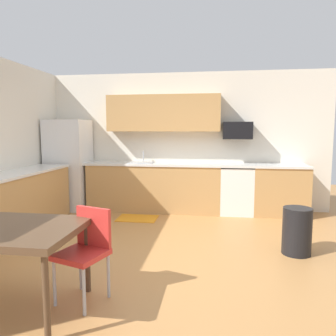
{
  "coord_description": "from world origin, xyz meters",
  "views": [
    {
      "loc": [
        0.71,
        -3.85,
        1.58
      ],
      "look_at": [
        0.0,
        1.0,
        1.0
      ],
      "focal_mm": 34.54,
      "sensor_mm": 36.0,
      "label": 1
    }
  ],
  "objects_px": {
    "chair_near_table": "(86,246)",
    "refrigerator": "(69,165)",
    "oven_range": "(236,190)",
    "trash_bin": "(297,231)",
    "microwave": "(237,131)"
  },
  "relations": [
    {
      "from": "refrigerator",
      "to": "oven_range",
      "type": "xyz_separation_m",
      "value": [
        3.3,
        0.08,
        -0.43
      ]
    },
    {
      "from": "chair_near_table",
      "to": "trash_bin",
      "type": "distance_m",
      "value": 2.65
    },
    {
      "from": "oven_range",
      "to": "microwave",
      "type": "xyz_separation_m",
      "value": [
        -0.0,
        0.1,
        1.11
      ]
    },
    {
      "from": "refrigerator",
      "to": "microwave",
      "type": "relative_size",
      "value": 3.28
    },
    {
      "from": "refrigerator",
      "to": "oven_range",
      "type": "height_order",
      "value": "refrigerator"
    },
    {
      "from": "refrigerator",
      "to": "microwave",
      "type": "bearing_deg",
      "value": 3.12
    },
    {
      "from": "chair_near_table",
      "to": "refrigerator",
      "type": "bearing_deg",
      "value": 117.41
    },
    {
      "from": "chair_near_table",
      "to": "microwave",
      "type": "bearing_deg",
      "value": 65.69
    },
    {
      "from": "microwave",
      "to": "trash_bin",
      "type": "height_order",
      "value": "microwave"
    },
    {
      "from": "chair_near_table",
      "to": "trash_bin",
      "type": "bearing_deg",
      "value": 32.84
    },
    {
      "from": "oven_range",
      "to": "trash_bin",
      "type": "height_order",
      "value": "oven_range"
    },
    {
      "from": "oven_range",
      "to": "chair_near_table",
      "type": "relative_size",
      "value": 1.07
    },
    {
      "from": "oven_range",
      "to": "microwave",
      "type": "relative_size",
      "value": 1.69
    },
    {
      "from": "refrigerator",
      "to": "microwave",
      "type": "xyz_separation_m",
      "value": [
        3.3,
        0.18,
        0.68
      ]
    },
    {
      "from": "oven_range",
      "to": "trash_bin",
      "type": "bearing_deg",
      "value": -72.01
    }
  ]
}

